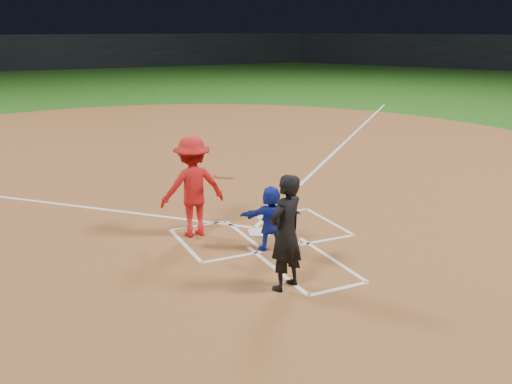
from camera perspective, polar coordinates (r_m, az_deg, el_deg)
name	(u,v)px	position (r m, az deg, el deg)	size (l,w,h in m)	color
ground	(261,233)	(11.39, 0.50, -4.14)	(120.00, 120.00, 0.00)	#1C5114
home_plate_dirt	(171,168)	(16.76, -8.47, 2.42)	(28.00, 28.00, 0.01)	brown
stadium_wall_far	(35,52)	(57.84, -21.25, 12.89)	(80.00, 1.20, 3.20)	black
home_plate	(261,232)	(11.38, 0.50, -4.04)	(0.60, 0.60, 0.02)	silver
catcher	(271,218)	(10.34, 1.53, -2.65)	(1.13, 0.36, 1.21)	#152AAE
umpire	(286,233)	(8.75, 2.99, -4.08)	(0.67, 0.44, 1.84)	black
chalk_markings	(179,173)	(16.10, -7.72, 1.90)	(28.35, 17.32, 0.01)	white
batter_at_plate	(193,187)	(11.05, -6.35, 0.51)	(1.57, 0.85, 1.96)	red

